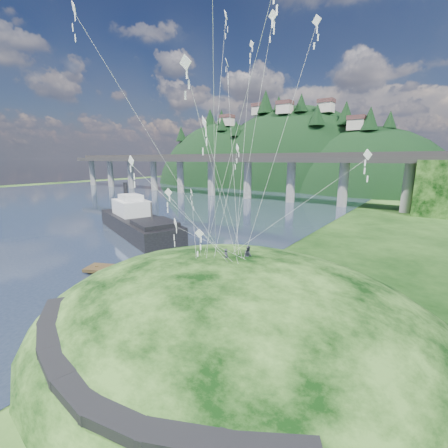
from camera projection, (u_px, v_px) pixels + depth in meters
The scene contains 10 objects.
ground at pixel (153, 302), 28.24m from camera, with size 320.00×320.00×0.00m, color black.
water at pixel (70, 202), 93.01m from camera, with size 240.00×240.00×0.00m, color #313F5A.
grass_hill at pixel (235, 335), 25.60m from camera, with size 36.00×32.00×13.00m.
footpath at pixel (104, 374), 15.81m from camera, with size 22.29×5.84×0.83m.
bridge at pixel (263, 170), 96.89m from camera, with size 160.00×11.00×15.00m.
far_ridge at pixel (281, 201), 151.68m from camera, with size 153.00×70.00×94.50m.
work_barge at pixel (137, 221), 54.10m from camera, with size 25.99×15.02×8.80m.
wooden_dock at pixel (148, 272), 34.47m from camera, with size 14.96×8.57×1.10m.
kite_flyers at pixel (243, 247), 25.96m from camera, with size 2.11×2.38×1.76m.
kite_swarm at pixel (215, 113), 23.47m from camera, with size 19.49×18.09×21.08m.
Camera 1 is at (20.62, -17.24, 13.23)m, focal length 24.00 mm.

